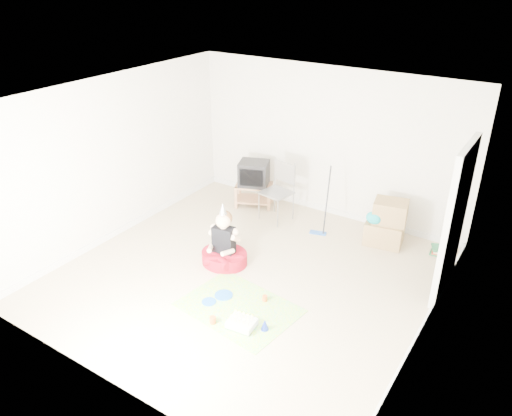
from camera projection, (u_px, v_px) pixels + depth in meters
The scene contains 16 objects.
ground at pixel (247, 275), 7.25m from camera, with size 5.00×5.00×0.00m, color #CAB691.
doorway_recess at pixel (456, 225), 6.48m from camera, with size 0.02×0.90×2.05m, color black.
tv_stand at pixel (254, 193), 9.21m from camera, with size 0.78×0.65×0.42m.
crt_tv at pixel (254, 173), 9.03m from camera, with size 0.52×0.43×0.45m, color black.
folding_chair at pixel (276, 193), 8.59m from camera, with size 0.55×0.53×1.05m.
cardboard_boxes at pixel (386, 224), 7.91m from camera, with size 0.66×0.55×0.74m.
floor_mop at pixel (319, 220), 8.23m from camera, with size 0.29×0.37×1.11m.
book_pile at pixel (439, 250), 7.77m from camera, with size 0.25×0.29×0.12m.
seated_woman at pixel (224, 251), 7.44m from camera, with size 0.80×0.80×1.01m.
party_mat at pixel (239, 307), 6.57m from camera, with size 1.48×1.07×0.01m, color #FF3591.
birthday_cake at pixel (242, 324), 6.21m from camera, with size 0.36×0.30×0.15m.
blue_plate_near at pixel (224, 295), 6.80m from camera, with size 0.25×0.25×0.01m, color blue.
blue_plate_far at pixel (209, 302), 6.67m from camera, with size 0.19×0.19×0.01m, color blue.
orange_cup_near at pixel (265, 298), 6.68m from camera, with size 0.07×0.07×0.08m, color #CB5016.
orange_cup_far at pixel (213, 320), 6.27m from camera, with size 0.08×0.08×0.09m, color #CB5016.
blue_party_hat at pixel (265, 325), 6.15m from camera, with size 0.10×0.10×0.15m, color #192FB0.
Camera 1 is at (3.40, -5.00, 4.12)m, focal length 35.00 mm.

